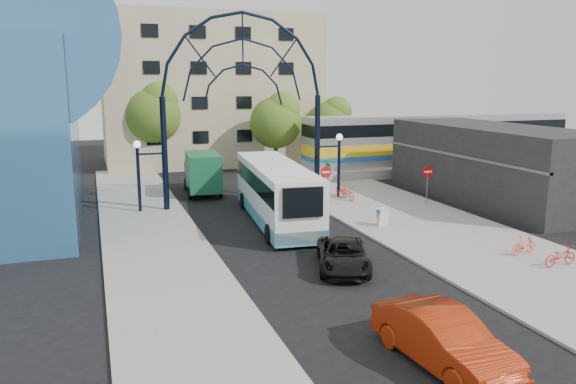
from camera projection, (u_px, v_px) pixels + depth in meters
name	position (u px, v px, depth m)	size (l,w,h in m)	color
ground	(332.00, 274.00, 23.37)	(120.00, 120.00, 0.00)	black
sidewalk_east	(441.00, 232.00, 29.65)	(8.00, 56.00, 0.12)	gray
plaza_west	(157.00, 248.00, 26.81)	(5.00, 50.00, 0.12)	gray
gateway_arch	(243.00, 70.00, 34.65)	(13.64, 0.44, 12.10)	black
stop_sign	(326.00, 176.00, 35.64)	(0.80, 0.07, 2.50)	slate
do_not_enter_sign	(428.00, 175.00, 35.80)	(0.76, 0.07, 2.48)	slate
street_name_sign	(328.00, 172.00, 36.30)	(0.70, 0.70, 2.80)	slate
sandwich_board	(382.00, 215.00, 30.57)	(0.55, 0.61, 0.99)	white
commercial_block_east	(493.00, 164.00, 37.31)	(6.00, 16.00, 5.00)	black
apartment_block	(209.00, 90.00, 55.02)	(20.00, 12.10, 14.00)	#CCBF8E
train_platform	(438.00, 166.00, 50.13)	(32.00, 5.00, 0.80)	gray
train_car	(440.00, 138.00, 49.64)	(25.10, 3.05, 4.20)	#B7B7BC
tree_north_a	(277.00, 120.00, 48.45)	(4.48, 4.48, 7.00)	#382314
tree_north_b	(154.00, 112.00, 48.79)	(5.12, 5.12, 8.00)	#382314
tree_north_c	(332.00, 120.00, 52.31)	(4.16, 4.16, 6.50)	#382314
city_bus	(276.00, 192.00, 31.92)	(3.83, 12.19, 3.30)	white
green_truck	(202.00, 173.00, 39.82)	(2.68, 6.06, 2.98)	black
black_suv	(343.00, 255.00, 23.91)	(2.09, 4.53, 1.26)	black
red_sedan	(443.00, 339.00, 15.78)	(1.70, 4.89, 1.61)	#962309
bike_near_a	(346.00, 193.00, 37.37)	(0.63, 1.82, 0.95)	red
bike_near_b	(342.00, 189.00, 38.42)	(0.48, 1.71, 1.03)	#EC5B2F
bike_far_a	(560.00, 256.00, 23.99)	(0.60, 1.72, 0.90)	red
bike_far_b	(524.00, 245.00, 25.56)	(0.44, 1.55, 0.93)	#F35330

